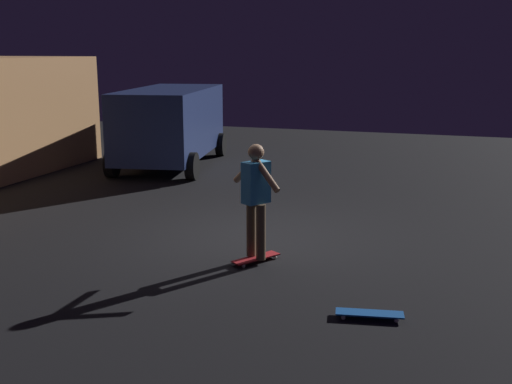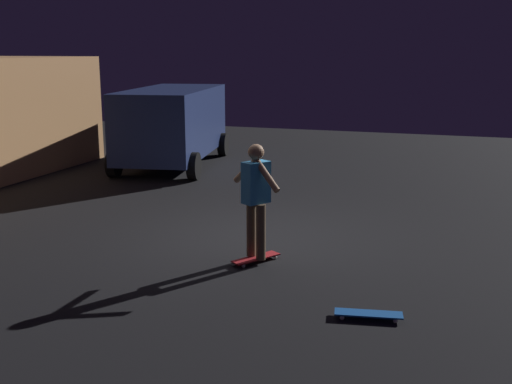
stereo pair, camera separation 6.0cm
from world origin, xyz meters
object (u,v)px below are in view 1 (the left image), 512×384
(skater, at_px, (256,193))
(parked_van, at_px, (171,122))
(skateboard_spare, at_px, (370,314))
(skateboard_ridden, at_px, (256,258))

(skater, bearing_deg, parked_van, 34.41)
(parked_van, distance_m, skateboard_spare, 10.42)
(parked_van, bearing_deg, skateboard_spare, -141.63)
(skateboard_spare, bearing_deg, parked_van, 38.37)
(skateboard_ridden, bearing_deg, parked_van, 34.41)
(skateboard_ridden, xyz_separation_m, skateboard_spare, (-1.45, -1.86, 0.00))
(skateboard_ridden, distance_m, skater, 0.98)
(skateboard_ridden, bearing_deg, skater, -14.04)
(parked_van, bearing_deg, skateboard_ridden, -145.59)
(parked_van, xyz_separation_m, skateboard_ridden, (-6.67, -4.57, -1.11))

